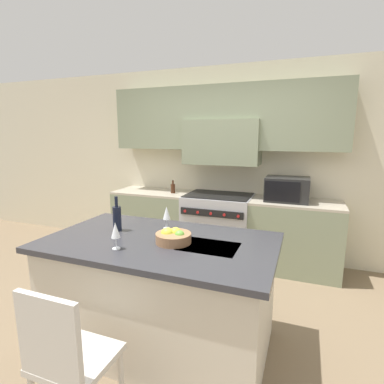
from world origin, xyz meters
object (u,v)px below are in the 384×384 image
wine_bottle (117,218)px  fruit_bowl (173,237)px  island_chair (66,356)px  range_stove (218,228)px  wine_glass_near (115,231)px  wine_glass_far (167,214)px  oil_bottle_on_counter (173,188)px  microwave (287,189)px

wine_bottle → fruit_bowl: 0.59m
wine_bottle → island_chair: bearing=-71.6°
range_stove → wine_bottle: (-0.42, -1.76, 0.57)m
island_chair → wine_glass_near: (-0.09, 0.64, 0.52)m
fruit_bowl → wine_glass_far: bearing=123.5°
island_chair → wine_glass_near: 0.83m
island_chair → wine_glass_far: (0.05, 1.21, 0.52)m
oil_bottle_on_counter → range_stove: bearing=1.3°
wine_bottle → wine_glass_far: bearing=28.2°
range_stove → wine_glass_near: bearing=-94.8°
wine_glass_near → wine_glass_far: 0.59m
range_stove → wine_bottle: wine_bottle is taller
wine_bottle → oil_bottle_on_counter: (-0.26, 1.75, -0.05)m
wine_glass_far → oil_bottle_on_counter: bearing=112.5°
range_stove → oil_bottle_on_counter: bearing=-178.7°
microwave → oil_bottle_on_counter: (-1.57, -0.03, -0.08)m
oil_bottle_on_counter → fruit_bowl: bearing=-65.5°
wine_bottle → fruit_bowl: bearing=-9.5°
microwave → wine_glass_far: 1.83m
microwave → range_stove: bearing=-178.8°
range_stove → island_chair: bearing=-91.8°
range_stove → wine_bottle: bearing=-103.5°
wine_glass_far → fruit_bowl: bearing=-56.5°
island_chair → fruit_bowl: bearing=74.8°
oil_bottle_on_counter → wine_glass_far: bearing=-67.5°
range_stove → island_chair: island_chair is taller
microwave → fruit_bowl: size_ratio=1.91×
range_stove → island_chair: 2.77m
range_stove → wine_glass_near: size_ratio=4.65×
wine_glass_near → fruit_bowl: wine_glass_near is taller
range_stove → microwave: (0.89, 0.02, 0.60)m
range_stove → island_chair: size_ratio=0.99×
wine_glass_near → fruit_bowl: size_ratio=0.73×
wine_bottle → microwave: bearing=53.6°
range_stove → wine_bottle: size_ratio=3.07×
microwave → oil_bottle_on_counter: bearing=-178.8°
wine_glass_far → wine_bottle: bearing=-151.8°
wine_glass_near → oil_bottle_on_counter: 2.18m
wine_glass_near → microwave: bearing=63.6°
microwave → wine_glass_far: size_ratio=2.62×
wine_bottle → wine_glass_near: bearing=-56.6°
microwave → island_chair: (-0.98, -2.79, -0.54)m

